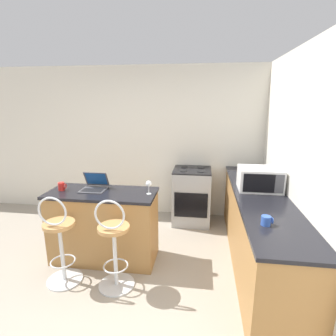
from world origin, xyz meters
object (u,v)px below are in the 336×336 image
at_px(laptop, 94,185).
at_px(stove_range, 192,196).
at_px(microwave, 260,179).
at_px(mug_blue, 266,221).
at_px(toaster, 250,173).
at_px(mug_white, 256,167).
at_px(bar_stool_far, 114,246).
at_px(wine_glass_short, 149,184).
at_px(mug_red, 62,186).
at_px(bar_stool_near, 60,242).

distance_m(laptop, stove_range, 1.74).
distance_m(microwave, mug_blue, 1.02).
height_order(microwave, mug_blue, microwave).
distance_m(toaster, mug_white, 0.60).
bearing_deg(microwave, stove_range, 134.54).
relative_size(bar_stool_far, mug_blue, 10.17).
bearing_deg(bar_stool_far, mug_blue, -5.64).
xyz_separation_m(stove_range, mug_blue, (0.75, -1.90, 0.51)).
xyz_separation_m(microwave, toaster, (-0.04, 0.47, -0.06)).
xyz_separation_m(mug_blue, wine_glass_short, (-1.22, 0.66, 0.08)).
xyz_separation_m(laptop, wine_glass_short, (0.72, -0.08, 0.07)).
bearing_deg(microwave, toaster, 94.67).
distance_m(laptop, mug_white, 2.58).
xyz_separation_m(microwave, stove_range, (-0.88, 0.90, -0.60)).
relative_size(toaster, wine_glass_short, 1.65).
relative_size(laptop, wine_glass_short, 1.86).
distance_m(microwave, mug_red, 2.49).
height_order(laptop, wine_glass_short, laptop).
xyz_separation_m(bar_stool_far, laptop, (-0.44, 0.59, 0.47)).
distance_m(microwave, mug_white, 1.05).
bearing_deg(laptop, mug_white, 30.20).
xyz_separation_m(laptop, toaster, (2.03, 0.73, 0.03)).
bearing_deg(wine_glass_short, microwave, 14.27).
relative_size(toaster, mug_white, 2.66).
bearing_deg(mug_white, bar_stool_near, -141.89).
height_order(bar_stool_near, mug_red, bar_stool_near).
relative_size(mug_blue, mug_red, 1.03).
relative_size(laptop, mug_blue, 2.96).
distance_m(toaster, wine_glass_short, 1.54).
xyz_separation_m(laptop, stove_range, (1.19, 1.16, -0.52)).
relative_size(laptop, mug_white, 2.99).
relative_size(microwave, mug_white, 5.05).
xyz_separation_m(mug_white, wine_glass_short, (-1.51, -1.37, 0.08)).
distance_m(stove_range, mug_white, 1.16).
height_order(toaster, mug_red, toaster).
bearing_deg(mug_red, mug_blue, -15.56).
height_order(stove_range, mug_blue, mug_blue).
bearing_deg(mug_red, microwave, 8.28).
height_order(mug_white, mug_blue, same).
height_order(microwave, stove_range, microwave).
xyz_separation_m(stove_range, mug_white, (1.04, 0.13, 0.51)).
relative_size(bar_stool_far, toaster, 3.87).
relative_size(stove_range, mug_red, 9.21).
bearing_deg(toaster, mug_blue, -93.66).
distance_m(stove_range, mug_red, 2.08).
xyz_separation_m(bar_stool_near, microwave, (2.26, 0.86, 0.56)).
height_order(bar_stool_far, wine_glass_short, wine_glass_short).
bearing_deg(mug_red, bar_stool_far, -31.16).
distance_m(toaster, mug_blue, 1.48).
distance_m(bar_stool_near, mug_red, 0.72).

